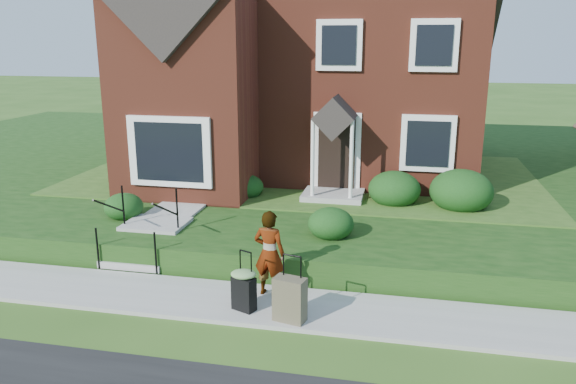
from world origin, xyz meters
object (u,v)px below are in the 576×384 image
(woman, at_px, (269,253))
(suitcase_black, at_px, (244,287))
(front_steps, at_px, (148,237))
(suitcase_olive, at_px, (290,299))

(woman, height_order, suitcase_black, woman)
(front_steps, xyz_separation_m, suitcase_black, (2.86, -2.16, 0.03))
(suitcase_black, bearing_deg, woman, 89.78)
(woman, bearing_deg, suitcase_olive, 130.19)
(front_steps, bearing_deg, woman, -24.72)
(suitcase_olive, bearing_deg, front_steps, 161.01)
(suitcase_black, bearing_deg, front_steps, 165.75)
(front_steps, distance_m, suitcase_olive, 4.43)
(woman, xyz_separation_m, suitcase_black, (-0.30, -0.70, -0.40))
(woman, distance_m, suitcase_olive, 1.17)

